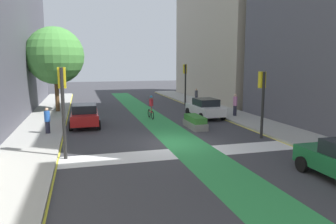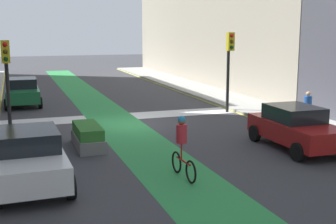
% 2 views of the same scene
% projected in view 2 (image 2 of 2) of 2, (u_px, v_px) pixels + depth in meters
% --- Properties ---
extents(ground_plane, '(120.00, 120.00, 0.00)m').
position_uv_depth(ground_plane, '(132.00, 124.00, 21.07)').
color(ground_plane, '#38383D').
extents(bike_lane_paint, '(2.40, 60.00, 0.01)m').
position_uv_depth(bike_lane_paint, '(119.00, 125.00, 20.87)').
color(bike_lane_paint, '#2D8C47').
rests_on(bike_lane_paint, ground_plane).
extents(crosswalk_band, '(12.00, 1.80, 0.01)m').
position_uv_depth(crosswalk_band, '(123.00, 116.00, 22.93)').
color(crosswalk_band, silver).
rests_on(crosswalk_band, ground_plane).
extents(sidewalk_left, '(3.00, 60.00, 0.15)m').
position_uv_depth(sidewalk_left, '(272.00, 113.00, 23.46)').
color(sidewalk_left, '#9E9E99').
rests_on(sidewalk_left, ground_plane).
extents(curb_stripe_left, '(0.16, 60.00, 0.01)m').
position_uv_depth(curb_stripe_left, '(246.00, 116.00, 22.99)').
color(curb_stripe_left, yellow).
rests_on(curb_stripe_left, ground_plane).
extents(traffic_signal_near_right, '(0.35, 0.52, 3.92)m').
position_uv_depth(traffic_signal_near_right, '(6.00, 68.00, 18.99)').
color(traffic_signal_near_right, black).
rests_on(traffic_signal_near_right, ground_plane).
extents(traffic_signal_near_left, '(0.35, 0.52, 4.23)m').
position_uv_depth(traffic_signal_near_left, '(229.00, 57.00, 23.57)').
color(traffic_signal_near_left, black).
rests_on(traffic_signal_near_left, ground_plane).
extents(car_white_right_far, '(2.11, 4.24, 1.57)m').
position_uv_depth(car_white_right_far, '(30.00, 157.00, 12.69)').
color(car_white_right_far, silver).
rests_on(car_white_right_far, ground_plane).
extents(car_green_right_near, '(2.05, 4.22, 1.57)m').
position_uv_depth(car_green_right_near, '(23.00, 92.00, 26.30)').
color(car_green_right_near, '#196033').
rests_on(car_green_right_near, ground_plane).
extents(car_red_left_far, '(2.08, 4.23, 1.57)m').
position_uv_depth(car_red_left_far, '(296.00, 127.00, 16.65)').
color(car_red_left_far, '#A51919').
rests_on(car_red_left_far, ground_plane).
extents(cyclist_in_lane, '(0.32, 1.73, 1.86)m').
position_uv_depth(cyclist_in_lane, '(182.00, 146.00, 13.32)').
color(cyclist_in_lane, black).
rests_on(cyclist_in_lane, ground_plane).
extents(pedestrian_sidewalk_left_a, '(0.34, 0.34, 1.58)m').
position_uv_depth(pedestrian_sidewalk_left_a, '(307.00, 109.00, 19.56)').
color(pedestrian_sidewalk_left_a, '#262638').
rests_on(pedestrian_sidewalk_left_a, sidewalk_left).
extents(median_planter, '(0.95, 2.54, 0.85)m').
position_uv_depth(median_planter, '(88.00, 137.00, 16.87)').
color(median_planter, slate).
rests_on(median_planter, ground_plane).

